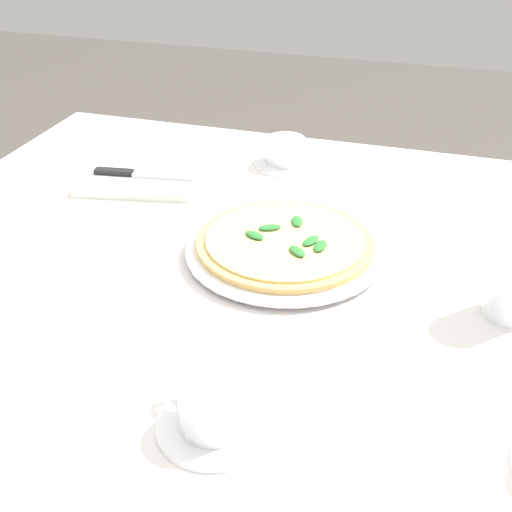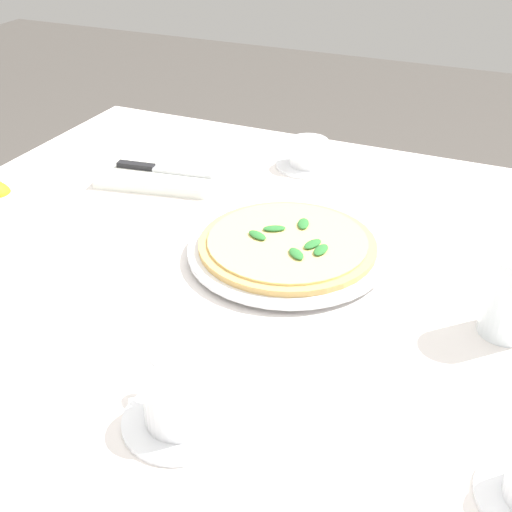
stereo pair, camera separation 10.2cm
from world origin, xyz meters
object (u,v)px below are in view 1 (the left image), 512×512
(coffee_cup_near_left, at_px, (286,153))
(napkin_folded, at_px, (139,181))
(coffee_cup_left_edge, at_px, (213,410))
(pizza_plate, at_px, (285,249))
(pizza, at_px, (285,242))
(dinner_knife, at_px, (140,174))

(coffee_cup_near_left, relative_size, napkin_folded, 0.55)
(coffee_cup_left_edge, bearing_deg, pizza_plate, 93.16)
(pizza_plate, height_order, coffee_cup_left_edge, coffee_cup_left_edge)
(pizza_plate, relative_size, pizza, 1.12)
(napkin_folded, bearing_deg, pizza, -37.78)
(coffee_cup_near_left, distance_m, coffee_cup_left_edge, 0.73)
(pizza_plate, relative_size, coffee_cup_near_left, 2.37)
(coffee_cup_left_edge, bearing_deg, pizza, 93.12)
(coffee_cup_near_left, bearing_deg, pizza, -75.11)
(napkin_folded, bearing_deg, coffee_cup_left_edge, -68.30)
(pizza, distance_m, coffee_cup_near_left, 0.36)
(coffee_cup_near_left, xyz_separation_m, dinner_knife, (-0.24, -0.18, -0.00))
(pizza_plate, bearing_deg, coffee_cup_left_edge, -86.84)
(pizza, distance_m, napkin_folded, 0.37)
(coffee_cup_left_edge, bearing_deg, coffee_cup_near_left, 98.82)
(coffee_cup_near_left, distance_m, dinner_knife, 0.30)
(pizza, bearing_deg, napkin_folded, 153.37)
(pizza, distance_m, dinner_knife, 0.37)
(pizza, bearing_deg, pizza_plate, -174.50)
(coffee_cup_near_left, bearing_deg, dinner_knife, -143.19)
(pizza, distance_m, coffee_cup_left_edge, 0.38)
(pizza, bearing_deg, coffee_cup_left_edge, -86.88)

